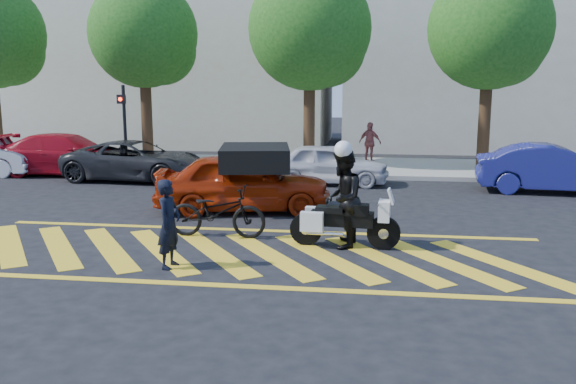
# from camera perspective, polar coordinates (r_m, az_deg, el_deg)

# --- Properties ---
(ground) EXTENTS (90.00, 90.00, 0.00)m
(ground) POSITION_cam_1_polar(r_m,az_deg,el_deg) (12.08, -4.07, -5.79)
(ground) COLOR black
(ground) RESTS_ON ground
(sidewalk) EXTENTS (60.00, 5.00, 0.15)m
(sidewalk) POSITION_cam_1_polar(r_m,az_deg,el_deg) (23.70, 1.96, 2.43)
(sidewalk) COLOR #9E998E
(sidewalk) RESTS_ON ground
(crosswalk) EXTENTS (12.33, 4.00, 0.01)m
(crosswalk) POSITION_cam_1_polar(r_m,az_deg,el_deg) (12.09, -4.25, -5.76)
(crosswalk) COLOR yellow
(crosswalk) RESTS_ON ground
(building_left) EXTENTS (16.00, 8.00, 10.00)m
(building_left) POSITION_cam_1_polar(r_m,az_deg,el_deg) (34.03, -10.19, 13.01)
(building_left) COLOR beige
(building_left) RESTS_ON ground
(building_right) EXTENTS (16.00, 8.00, 11.00)m
(building_right) POSITION_cam_1_polar(r_m,az_deg,el_deg) (33.07, 19.95, 13.51)
(building_right) COLOR beige
(building_right) RESTS_ON ground
(tree_left) EXTENTS (4.20, 4.20, 7.26)m
(tree_left) POSITION_cam_1_polar(r_m,az_deg,el_deg) (25.07, -13.04, 13.88)
(tree_left) COLOR black
(tree_left) RESTS_ON ground
(tree_center) EXTENTS (4.60, 4.60, 7.56)m
(tree_center) POSITION_cam_1_polar(r_m,az_deg,el_deg) (23.58, 2.38, 14.62)
(tree_center) COLOR black
(tree_center) RESTS_ON ground
(tree_right) EXTENTS (4.40, 4.40, 7.41)m
(tree_right) POSITION_cam_1_polar(r_m,az_deg,el_deg) (23.84, 18.61, 13.93)
(tree_right) COLOR black
(tree_right) RESTS_ON ground
(signal_pole) EXTENTS (0.28, 0.43, 3.20)m
(signal_pole) POSITION_cam_1_polar(r_m,az_deg,el_deg) (22.95, -15.10, 6.45)
(signal_pole) COLOR black
(signal_pole) RESTS_ON ground
(officer_bike) EXTENTS (0.45, 0.63, 1.62)m
(officer_bike) POSITION_cam_1_polar(r_m,az_deg,el_deg) (11.21, -11.07, -2.95)
(officer_bike) COLOR black
(officer_bike) RESTS_ON ground
(bicycle) EXTENTS (2.15, 0.78, 1.12)m
(bicycle) POSITION_cam_1_polar(r_m,az_deg,el_deg) (13.28, -6.66, -1.85)
(bicycle) COLOR black
(bicycle) RESTS_ON ground
(police_motorcycle) EXTENTS (2.26, 0.75, 1.00)m
(police_motorcycle) POSITION_cam_1_polar(r_m,az_deg,el_deg) (12.46, 5.16, -2.72)
(police_motorcycle) COLOR black
(police_motorcycle) RESTS_ON ground
(officer_moto) EXTENTS (0.84, 1.04, 2.01)m
(officer_moto) POSITION_cam_1_polar(r_m,az_deg,el_deg) (12.36, 5.12, -0.63)
(officer_moto) COLOR black
(officer_moto) RESTS_ON ground
(red_convertible) EXTENTS (4.75, 2.57, 1.53)m
(red_convertible) POSITION_cam_1_polar(r_m,az_deg,el_deg) (15.80, -4.22, 0.92)
(red_convertible) COLOR #972107
(red_convertible) RESTS_ON ground
(parked_left) EXTENTS (5.19, 2.36, 1.47)m
(parked_left) POSITION_cam_1_polar(r_m,az_deg,el_deg) (23.32, -19.89, 3.32)
(parked_left) COLOR #A00917
(parked_left) RESTS_ON ground
(parked_mid_left) EXTENTS (5.02, 2.60, 1.35)m
(parked_mid_left) POSITION_cam_1_polar(r_m,az_deg,el_deg) (21.31, -14.02, 2.86)
(parked_mid_left) COLOR black
(parked_mid_left) RESTS_ON ground
(parked_mid_right) EXTENTS (3.98, 1.73, 1.33)m
(parked_mid_right) POSITION_cam_1_polar(r_m,az_deg,el_deg) (20.00, 3.83, 2.64)
(parked_mid_right) COLOR silver
(parked_mid_right) RESTS_ON ground
(parked_right) EXTENTS (4.56, 1.96, 1.46)m
(parked_right) POSITION_cam_1_polar(r_m,az_deg,el_deg) (20.07, 23.56, 2.00)
(parked_right) COLOR navy
(parked_right) RESTS_ON ground
(pedestrian_right) EXTENTS (1.01, 0.75, 1.60)m
(pedestrian_right) POSITION_cam_1_polar(r_m,az_deg,el_deg) (24.31, 7.69, 4.62)
(pedestrian_right) COLOR #984945
(pedestrian_right) RESTS_ON sidewalk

